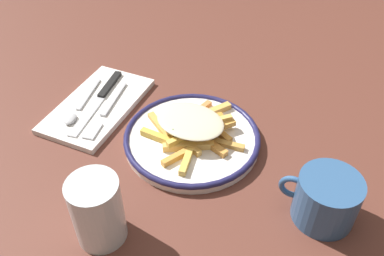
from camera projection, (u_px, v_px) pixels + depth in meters
The scene contains 9 objects.
ground_plane at pixel (192, 142), 0.75m from camera, with size 2.60×2.60×0.00m, color brown.
plate at pixel (192, 138), 0.75m from camera, with size 0.25×0.25×0.02m.
fries_heap at pixel (192, 127), 0.73m from camera, with size 0.20×0.20×0.04m.
napkin at pixel (98, 105), 0.83m from camera, with size 0.13×0.24×0.01m, color silver.
fork at pixel (107, 109), 0.80m from camera, with size 0.04×0.18×0.01m.
knife at pixel (101, 96), 0.83m from camera, with size 0.04×0.21×0.01m.
spoon at pixel (78, 109), 0.80m from camera, with size 0.04×0.15×0.01m.
water_glass at pixel (97, 211), 0.57m from camera, with size 0.07×0.07×0.11m, color silver.
coffee_mug at pixel (326, 199), 0.61m from camera, with size 0.12×0.09×0.08m.
Camera 1 is at (-0.21, 0.50, 0.52)m, focal length 38.45 mm.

